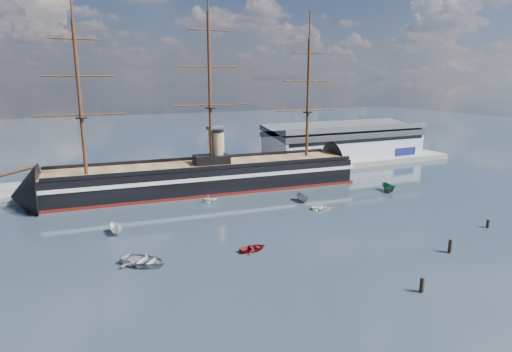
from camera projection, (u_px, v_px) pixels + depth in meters
name	position (u px, v px, depth m)	size (l,w,h in m)	color
ground	(249.00, 206.00, 109.43)	(600.00, 600.00, 0.00)	#27333B
quay	(234.00, 175.00, 145.41)	(180.00, 18.00, 2.00)	slate
warehouse	(344.00, 141.00, 166.54)	(63.00, 21.00, 11.60)	#B7BABC
quay_tower	(216.00, 149.00, 137.75)	(5.00, 5.00, 15.00)	silver
warship	(200.00, 177.00, 123.54)	(113.38, 22.03, 53.94)	black
motorboat_a	(116.00, 234.00, 89.94)	(6.34, 2.32, 2.54)	silver
motorboat_b	(253.00, 251.00, 81.16)	(3.32, 1.33, 1.55)	maroon
motorboat_c	(302.00, 201.00, 113.63)	(6.46, 2.37, 2.59)	gray
motorboat_d	(209.00, 203.00, 112.61)	(6.15, 2.66, 2.25)	silver
motorboat_e	(322.00, 210.00, 106.46)	(3.29, 1.32, 1.53)	white
motorboat_f	(389.00, 191.00, 123.65)	(7.03, 2.58, 2.81)	#235C36
motorboat_g	(144.00, 265.00, 74.89)	(5.32, 2.13, 2.48)	gray
piling_near_mid	(421.00, 292.00, 65.42)	(0.64, 0.64, 3.09)	black
piling_near_right	(449.00, 253.00, 80.26)	(0.64, 0.64, 3.34)	black
piling_far_right	(487.00, 228.00, 93.75)	(0.64, 0.64, 2.59)	black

